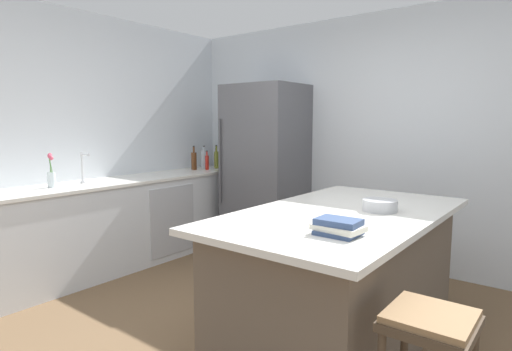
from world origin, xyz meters
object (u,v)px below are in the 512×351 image
object	(u,v)px
soda_bottle	(204,159)
cookbook_stack	(338,227)
bar_stool	(429,341)
mixing_bowl	(380,205)
kitchen_island	(341,277)
vinegar_bottle	(216,160)
syrup_bottle	(194,161)
olive_oil_bottle	(216,159)
refrigerator	(265,169)
flower_vase	(51,176)
hot_sauce_bottle	(207,162)
sink_faucet	(83,167)

from	to	relation	value
soda_bottle	cookbook_stack	bearing A→B (deg)	-33.32
bar_stool	mixing_bowl	size ratio (longest dim) A/B	3.04
kitchen_island	vinegar_bottle	size ratio (longest dim) A/B	8.13
kitchen_island	syrup_bottle	distance (m)	2.89
cookbook_stack	olive_oil_bottle	bearing A→B (deg)	144.05
vinegar_bottle	syrup_bottle	xyz separation A→B (m)	(-0.00, -0.39, 0.02)
syrup_bottle	cookbook_stack	world-z (taller)	syrup_bottle
mixing_bowl	vinegar_bottle	bearing A→B (deg)	153.66
refrigerator	bar_stool	world-z (taller)	refrigerator
flower_vase	hot_sauce_bottle	size ratio (longest dim) A/B	1.31
bar_stool	olive_oil_bottle	xyz separation A→B (m)	(-3.24, 2.12, 0.46)
flower_vase	syrup_bottle	size ratio (longest dim) A/B	1.05
bar_stool	olive_oil_bottle	distance (m)	3.90
cookbook_stack	vinegar_bottle	bearing A→B (deg)	143.72
bar_stool	syrup_bottle	size ratio (longest dim) A/B	2.31
olive_oil_bottle	cookbook_stack	world-z (taller)	olive_oil_bottle
flower_vase	hot_sauce_bottle	distance (m)	1.91
syrup_bottle	bar_stool	bearing A→B (deg)	-28.69
soda_bottle	cookbook_stack	xyz separation A→B (m)	(2.84, -1.87, -0.07)
sink_faucet	flower_vase	distance (m)	0.32
bar_stool	olive_oil_bottle	bearing A→B (deg)	146.73
olive_oil_bottle	cookbook_stack	size ratio (longest dim) A/B	1.12
flower_vase	hot_sauce_bottle	xyz separation A→B (m)	(0.08, 1.91, -0.01)
vinegar_bottle	refrigerator	bearing A→B (deg)	-9.64
cookbook_stack	sink_faucet	bearing A→B (deg)	175.92
bar_stool	mixing_bowl	distance (m)	1.10
olive_oil_bottle	flower_vase	bearing A→B (deg)	-91.83
refrigerator	flower_vase	xyz separation A→B (m)	(-0.89, -2.04, 0.06)
refrigerator	olive_oil_bottle	xyz separation A→B (m)	(-0.82, 0.06, 0.07)
kitchen_island	mixing_bowl	size ratio (longest dim) A/B	8.83
bar_stool	hot_sauce_bottle	world-z (taller)	hot_sauce_bottle
olive_oil_bottle	syrup_bottle	size ratio (longest dim) A/B	1.00
kitchen_island	olive_oil_bottle	distance (m)	2.92
bar_stool	sink_faucet	world-z (taller)	sink_faucet
cookbook_stack	mixing_bowl	bearing A→B (deg)	94.47
kitchen_island	hot_sauce_bottle	distance (m)	2.82
flower_vase	vinegar_bottle	size ratio (longest dim) A/B	1.27
bar_stool	flower_vase	world-z (taller)	flower_vase
vinegar_bottle	mixing_bowl	distance (m)	3.10
cookbook_stack	soda_bottle	bearing A→B (deg)	146.68
refrigerator	syrup_bottle	xyz separation A→B (m)	(-0.93, -0.24, 0.06)
olive_oil_bottle	hot_sauce_bottle	xyz separation A→B (m)	(0.01, -0.18, -0.02)
syrup_bottle	mixing_bowl	xyz separation A→B (m)	(2.78, -0.98, -0.07)
sink_faucet	mixing_bowl	bearing A→B (deg)	10.35
sink_faucet	flower_vase	world-z (taller)	flower_vase
sink_faucet	mixing_bowl	xyz separation A→B (m)	(2.76, 0.50, -0.12)
hot_sauce_bottle	cookbook_stack	xyz separation A→B (m)	(2.71, -1.79, -0.05)
vinegar_bottle	olive_oil_bottle	distance (m)	0.15
mixing_bowl	bar_stool	bearing A→B (deg)	-56.27
syrup_bottle	cookbook_stack	xyz separation A→B (m)	(2.83, -1.68, -0.07)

